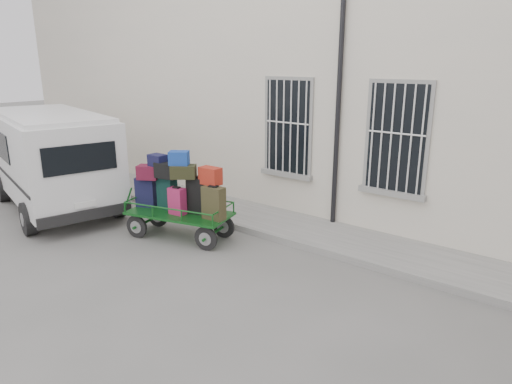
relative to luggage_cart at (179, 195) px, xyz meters
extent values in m
plane|color=#60605B|center=(1.42, -0.31, -0.98)|extent=(80.00, 80.00, 0.00)
cube|color=beige|center=(1.42, 5.19, 2.02)|extent=(24.00, 5.00, 6.00)
cylinder|color=black|center=(2.37, 2.61, 1.82)|extent=(0.11, 0.11, 5.60)
cube|color=black|center=(1.02, 2.67, 1.27)|extent=(1.20, 0.08, 2.20)
cube|color=gray|center=(1.02, 2.65, 0.11)|extent=(1.45, 0.22, 0.12)
cube|color=black|center=(3.72, 2.67, 1.27)|extent=(1.20, 0.08, 2.20)
cube|color=gray|center=(3.72, 2.65, 0.11)|extent=(1.45, 0.22, 0.12)
cube|color=slate|center=(1.42, 1.89, -0.90)|extent=(24.00, 1.70, 0.15)
cylinder|color=black|center=(-0.73, -0.62, -0.72)|extent=(0.51, 0.19, 0.51)
cylinder|color=gray|center=(-0.73, -0.62, -0.72)|extent=(0.30, 0.16, 0.28)
cylinder|color=black|center=(-0.93, 0.14, -0.72)|extent=(0.51, 0.19, 0.51)
cylinder|color=gray|center=(-0.93, 0.14, -0.72)|extent=(0.30, 0.16, 0.28)
cylinder|color=black|center=(0.96, -0.18, -0.72)|extent=(0.51, 0.19, 0.51)
cylinder|color=gray|center=(0.96, -0.18, -0.72)|extent=(0.30, 0.16, 0.28)
cylinder|color=black|center=(0.77, 0.57, -0.72)|extent=(0.51, 0.19, 0.51)
cylinder|color=gray|center=(0.77, 0.57, -0.72)|extent=(0.30, 0.16, 0.28)
cube|color=#13541A|center=(0.02, -0.02, -0.41)|extent=(2.45, 1.56, 0.05)
cylinder|color=#13541A|center=(-1.33, -0.37, -0.26)|extent=(0.30, 0.11, 0.58)
cube|color=black|center=(-0.90, -0.16, -0.05)|extent=(0.52, 0.44, 0.67)
cube|color=black|center=(-0.90, -0.16, 0.30)|extent=(0.20, 0.18, 0.03)
cube|color=black|center=(-0.39, 0.00, -0.01)|extent=(0.45, 0.27, 0.75)
cube|color=black|center=(-0.39, 0.00, 0.38)|extent=(0.20, 0.15, 0.03)
cube|color=#981B53|center=(0.08, -0.13, -0.09)|extent=(0.38, 0.24, 0.58)
cube|color=black|center=(0.08, -0.13, 0.21)|extent=(0.17, 0.14, 0.03)
cube|color=black|center=(0.39, 0.21, 0.01)|extent=(0.51, 0.38, 0.79)
cube|color=black|center=(0.39, 0.21, 0.42)|extent=(0.21, 0.17, 0.03)
cube|color=#2D2C16|center=(0.92, 0.12, -0.04)|extent=(0.49, 0.28, 0.69)
cube|color=black|center=(0.92, 0.12, 0.32)|extent=(0.21, 0.17, 0.03)
cube|color=#521024|center=(-0.75, -0.19, 0.44)|extent=(0.55, 0.50, 0.31)
cube|color=black|center=(-0.25, -0.07, 0.53)|extent=(0.56, 0.38, 0.34)
cube|color=black|center=(0.17, 0.00, 0.55)|extent=(0.61, 0.57, 0.28)
cube|color=maroon|center=(0.72, 0.25, 0.49)|extent=(0.47, 0.27, 0.36)
cube|color=black|center=(-0.52, -0.10, 0.72)|extent=(0.39, 0.27, 0.26)
cube|color=navy|center=(0.07, -0.01, 0.83)|extent=(0.49, 0.46, 0.29)
cube|color=white|center=(-4.10, -0.60, 0.45)|extent=(5.28, 3.29, 2.01)
cube|color=white|center=(-4.10, -0.60, 1.50)|extent=(5.03, 3.07, 0.11)
cube|color=black|center=(-6.45, 0.01, 0.84)|extent=(0.66, 1.83, 0.84)
cube|color=black|center=(-1.71, -1.22, 0.79)|extent=(0.44, 1.52, 0.61)
cube|color=black|center=(-1.72, -1.22, -0.50)|extent=(0.63, 2.03, 0.25)
cube|color=white|center=(-1.68, -1.23, -0.24)|extent=(0.15, 0.46, 0.13)
cylinder|color=black|center=(-5.92, -1.19, -0.60)|extent=(0.80, 0.43, 0.76)
cylinder|color=black|center=(-5.40, 0.80, -0.60)|extent=(0.80, 0.43, 0.76)
cylinder|color=black|center=(-2.79, -2.00, -0.60)|extent=(0.80, 0.43, 0.76)
cylinder|color=black|center=(-2.27, -0.02, -0.60)|extent=(0.80, 0.43, 0.76)
camera|label=1|loc=(7.20, -6.43, 2.80)|focal=32.00mm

